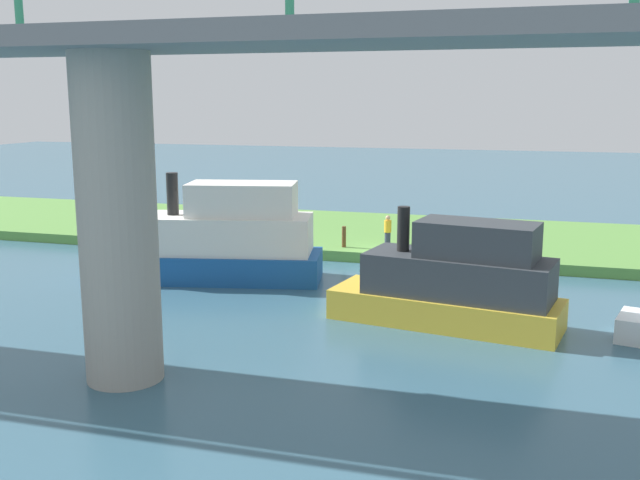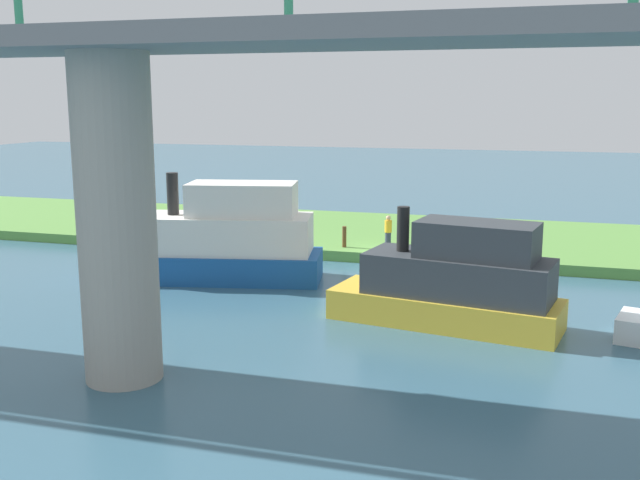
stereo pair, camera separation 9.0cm
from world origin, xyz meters
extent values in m
plane|color=#386075|center=(0.00, 0.00, 0.00)|extent=(160.00, 160.00, 0.00)
cube|color=#5B9342|center=(0.00, -6.00, 0.25)|extent=(80.00, 12.00, 0.50)
cylinder|color=#9E998E|center=(4.34, 15.77, 4.36)|extent=(2.07, 2.07, 8.73)
cube|color=slate|center=(4.34, 15.77, 8.98)|extent=(58.08, 4.00, 0.50)
cylinder|color=#2D334C|center=(0.72, -2.61, 0.78)|extent=(0.29, 0.29, 0.55)
cylinder|color=gold|center=(0.72, -2.61, 1.35)|extent=(0.45, 0.45, 0.60)
sphere|color=tan|center=(0.72, -2.61, 1.77)|extent=(0.24, 0.24, 0.24)
cylinder|color=brown|center=(2.55, -1.06, 1.01)|extent=(0.20, 0.20, 1.01)
cube|color=gold|center=(-3.43, 8.29, 0.51)|extent=(8.03, 3.85, 1.03)
cube|color=#33383D|center=(-3.85, 8.37, 1.71)|extent=(6.46, 3.34, 1.37)
cube|color=#33383D|center=(-4.44, 8.47, 2.99)|extent=(4.13, 2.58, 1.20)
cylinder|color=black|center=(-1.92, 8.03, 3.16)|extent=(0.43, 0.43, 1.54)
cube|color=#D84C2D|center=(-1.41, 7.94, 1.41)|extent=(1.61, 1.75, 0.77)
cube|color=#195199|center=(6.64, 4.73, 0.59)|extent=(9.26, 4.71, 1.18)
cube|color=white|center=(6.16, 4.63, 1.96)|extent=(7.47, 4.06, 1.57)
cube|color=white|center=(5.48, 4.49, 3.44)|extent=(4.79, 3.11, 1.38)
cylinder|color=black|center=(8.37, 5.10, 3.63)|extent=(0.49, 0.49, 1.77)
cube|color=#D84C2D|center=(8.94, 5.22, 1.62)|extent=(1.90, 2.05, 0.88)
camera|label=1|loc=(-6.17, 32.50, 7.54)|focal=41.14mm
camera|label=2|loc=(-6.26, 32.48, 7.54)|focal=41.14mm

